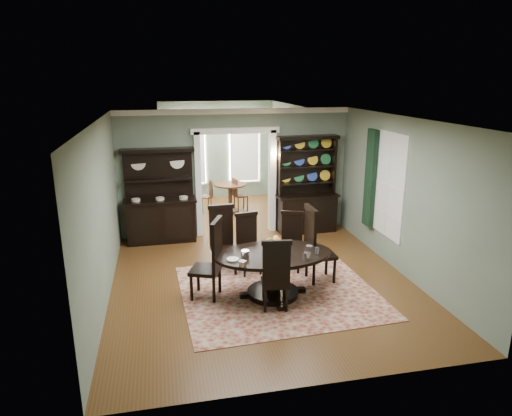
{
  "coord_description": "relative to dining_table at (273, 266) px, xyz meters",
  "views": [
    {
      "loc": [
        -1.74,
        -7.59,
        3.7
      ],
      "look_at": [
        -0.0,
        0.6,
        1.29
      ],
      "focal_mm": 32.0,
      "sensor_mm": 36.0,
      "label": 1
    }
  ],
  "objects": [
    {
      "name": "chair_far_right",
      "position": [
        0.65,
        1.1,
        0.06
      ],
      "size": [
        0.55,
        0.54,
        1.17
      ],
      "rotation": [
        0.0,
        0.0,
        2.78
      ],
      "color": "black",
      "rests_on": "rug"
    },
    {
      "name": "chair_end_right",
      "position": [
        0.9,
        0.43,
        0.21
      ],
      "size": [
        0.52,
        0.56,
        1.45
      ],
      "rotation": [
        0.0,
        0.0,
        -1.55
      ],
      "color": "black",
      "rests_on": "rug"
    },
    {
      "name": "parlor_chair_left",
      "position": [
        -0.55,
        5.51,
        -0.08
      ],
      "size": [
        0.39,
        0.38,
        0.89
      ],
      "rotation": [
        0.0,
        0.0,
        1.74
      ],
      "color": "#502E16",
      "rests_on": "parlor_floor"
    },
    {
      "name": "chair_near",
      "position": [
        -0.09,
        -0.52,
        0.11
      ],
      "size": [
        0.53,
        0.5,
        1.26
      ],
      "rotation": [
        0.0,
        0.0,
        -0.15
      ],
      "color": "black",
      "rests_on": "rug"
    },
    {
      "name": "chair_end_left",
      "position": [
        -1.04,
        0.15,
        0.19
      ],
      "size": [
        0.66,
        0.67,
        1.42
      ],
      "rotation": [
        0.0,
        0.0,
        1.19
      ],
      "color": "black",
      "rests_on": "rug"
    },
    {
      "name": "sideboard",
      "position": [
        -1.87,
        3.27,
        0.2
      ],
      "size": [
        1.65,
        0.6,
        2.16
      ],
      "rotation": [
        0.0,
        0.0,
        0.01
      ],
      "color": "black",
      "rests_on": "floor"
    },
    {
      "name": "dining_table",
      "position": [
        0.0,
        0.0,
        0.0
      ],
      "size": [
        2.05,
        1.92,
        0.8
      ],
      "rotation": [
        0.0,
        0.0,
        0.03
      ],
      "color": "black",
      "rests_on": "rug"
    },
    {
      "name": "wall_sconce",
      "position": [
        0.89,
        3.37,
        1.33
      ],
      "size": [
        0.27,
        0.21,
        0.21
      ],
      "color": "#AD752E",
      "rests_on": "back_wall_right"
    },
    {
      "name": "welsh_dresser",
      "position": [
        1.66,
        3.27,
        0.3
      ],
      "size": [
        1.53,
        0.62,
        2.36
      ],
      "rotation": [
        0.0,
        0.0,
        0.04
      ],
      "color": "black",
      "rests_on": "floor"
    },
    {
      "name": "right_window",
      "position": [
        2.63,
        1.45,
        1.05
      ],
      "size": [
        0.15,
        1.47,
        2.12
      ],
      "color": "white",
      "rests_on": "wall_right"
    },
    {
      "name": "rug",
      "position": [
        0.13,
        0.12,
        -0.55
      ],
      "size": [
        3.51,
        3.17,
        0.01
      ],
      "primitive_type": "cube",
      "rotation": [
        0.0,
        0.0,
        0.05
      ],
      "color": "maroon",
      "rests_on": "floor"
    },
    {
      "name": "chair_far_left",
      "position": [
        -0.7,
        1.27,
        0.14
      ],
      "size": [
        0.52,
        0.5,
        1.33
      ],
      "rotation": [
        0.0,
        0.0,
        3.22
      ],
      "color": "black",
      "rests_on": "rug"
    },
    {
      "name": "parlor",
      "position": [
        -0.06,
        6.06,
        0.96
      ],
      "size": [
        3.51,
        3.5,
        3.01
      ],
      "color": "brown",
      "rests_on": "ground"
    },
    {
      "name": "parlor_table",
      "position": [
        0.07,
        5.26,
        -0.02
      ],
      "size": [
        0.89,
        0.89,
        0.82
      ],
      "color": "#502E16",
      "rests_on": "parlor_floor"
    },
    {
      "name": "chair_far_mid",
      "position": [
        -0.22,
        1.13,
        0.07
      ],
      "size": [
        0.5,
        0.48,
        1.19
      ],
      "rotation": [
        0.0,
        0.0,
        3.29
      ],
      "color": "black",
      "rests_on": "rug"
    },
    {
      "name": "parlor_chair_right",
      "position": [
        0.31,
        5.27,
        -0.04
      ],
      "size": [
        0.44,
        0.43,
        0.97
      ],
      "rotation": [
        0.0,
        0.0,
        -1.35
      ],
      "color": "#502E16",
      "rests_on": "parlor_floor"
    },
    {
      "name": "centerpiece",
      "position": [
        0.02,
        0.01,
        0.32
      ],
      "size": [
        1.61,
        1.03,
        0.26
      ],
      "color": "white",
      "rests_on": "dining_table"
    },
    {
      "name": "doorway_trim",
      "position": [
        -0.06,
        3.52,
        1.06
      ],
      "size": [
        2.08,
        0.25,
        2.57
      ],
      "color": "white",
      "rests_on": "floor"
    },
    {
      "name": "room",
      "position": [
        -0.06,
        0.57,
        1.02
      ],
      "size": [
        5.51,
        6.01,
        3.01
      ],
      "color": "brown",
      "rests_on": "ground"
    }
  ]
}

